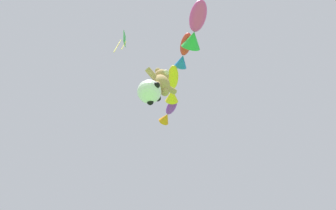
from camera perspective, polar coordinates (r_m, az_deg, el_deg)
teddy_bear_kite at (r=10.58m, az=-1.68°, el=6.07°), size 1.86×0.82×1.89m
soccer_ball_kite at (r=9.40m, az=-4.71°, el=3.35°), size 1.11×1.11×1.02m
fish_kite_violet at (r=14.41m, az=0.11°, el=-1.90°), size 1.20×1.98×0.68m
fish_kite_goldfin at (r=13.20m, az=1.14°, el=4.70°), size 2.05×2.21×0.78m
fish_kite_crimson at (r=12.81m, az=4.02°, el=13.07°), size 1.57×2.01×0.73m
fish_kite_magenta at (r=12.10m, az=6.90°, el=18.79°), size 2.05×2.48×1.02m
diamond_kite at (r=12.91m, az=-11.23°, el=15.82°), size 0.68×0.74×2.94m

